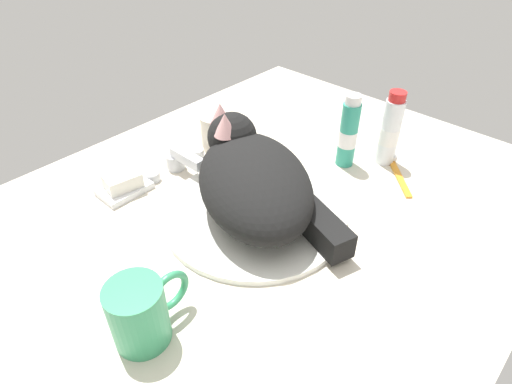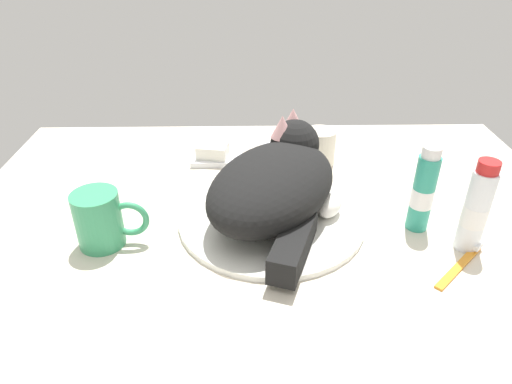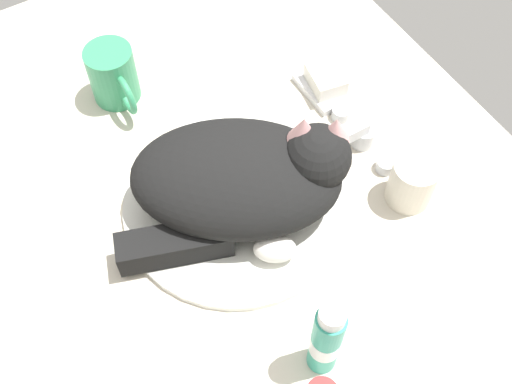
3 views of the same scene
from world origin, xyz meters
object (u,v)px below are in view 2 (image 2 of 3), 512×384
(toothpaste_bottle, at_px, (423,191))
(coffee_mug, at_px, (101,219))
(faucet, at_px, (267,156))
(rinse_cup, at_px, (320,147))
(soap_bar, at_px, (213,150))
(cat, at_px, (277,182))
(mouthwash_bottle, at_px, (476,209))
(toothbrush, at_px, (462,262))

(toothpaste_bottle, bearing_deg, coffee_mug, -176.14)
(faucet, relative_size, rinse_cup, 1.89)
(rinse_cup, xyz_separation_m, soap_bar, (-0.22, 0.01, -0.01))
(cat, bearing_deg, mouthwash_bottle, -16.41)
(coffee_mug, height_order, toothpaste_bottle, toothpaste_bottle)
(coffee_mug, relative_size, rinse_cup, 1.56)
(cat, xyz_separation_m, rinse_cup, (0.10, 0.20, -0.03))
(coffee_mug, bearing_deg, mouthwash_bottle, -2.10)
(cat, distance_m, coffee_mug, 0.28)
(cat, bearing_deg, faucet, 92.29)
(faucet, relative_size, mouthwash_bottle, 0.92)
(coffee_mug, distance_m, toothpaste_bottle, 0.51)
(soap_bar, relative_size, mouthwash_bottle, 0.41)
(mouthwash_bottle, xyz_separation_m, toothbrush, (-0.02, -0.04, -0.07))
(soap_bar, height_order, toothbrush, soap_bar)
(mouthwash_bottle, distance_m, toothbrush, 0.08)
(faucet, xyz_separation_m, toothpaste_bottle, (0.24, -0.22, 0.05))
(rinse_cup, bearing_deg, cat, -116.72)
(faucet, height_order, cat, cat)
(cat, xyz_separation_m, toothpaste_bottle, (0.23, -0.03, -0.00))
(coffee_mug, xyz_separation_m, toothbrush, (0.55, -0.06, -0.04))
(rinse_cup, relative_size, toothbrush, 0.70)
(cat, height_order, mouthwash_bottle, cat)
(soap_bar, xyz_separation_m, toothpaste_bottle, (0.35, -0.25, 0.04))
(faucet, xyz_separation_m, toothbrush, (0.28, -0.32, -0.02))
(rinse_cup, distance_m, toothpaste_bottle, 0.27)
(faucet, distance_m, cat, 0.20)
(faucet, relative_size, soap_bar, 2.24)
(toothpaste_bottle, relative_size, mouthwash_bottle, 0.98)
(toothbrush, bearing_deg, cat, 154.34)
(cat, bearing_deg, coffee_mug, -166.55)
(coffee_mug, bearing_deg, toothpaste_bottle, 3.86)
(faucet, height_order, soap_bar, faucet)
(faucet, distance_m, toothbrush, 0.43)
(cat, relative_size, toothpaste_bottle, 2.35)
(rinse_cup, distance_m, toothbrush, 0.38)
(cat, relative_size, rinse_cup, 4.74)
(faucet, bearing_deg, mouthwash_bottle, -42.71)
(soap_bar, height_order, mouthwash_bottle, mouthwash_bottle)
(soap_bar, distance_m, mouthwash_bottle, 0.52)
(coffee_mug, bearing_deg, cat, 13.45)
(toothpaste_bottle, height_order, toothbrush, toothpaste_bottle)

